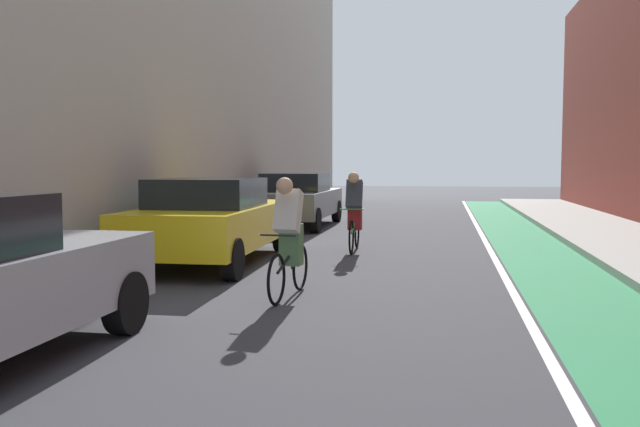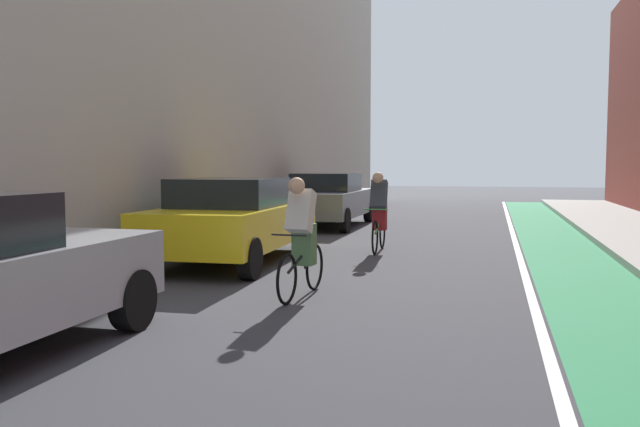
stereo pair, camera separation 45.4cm
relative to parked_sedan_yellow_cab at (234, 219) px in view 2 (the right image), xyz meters
name	(u,v)px [view 2 (the right image)]	position (x,y,z in m)	size (l,w,h in m)	color
ground_plane	(383,275)	(2.87, -0.74, -0.79)	(87.80, 87.80, 0.00)	#38383D
bike_lane_paint	(574,264)	(5.98, 1.26, -0.79)	(1.60, 39.91, 0.00)	#2D8451
lane_divider_stripe	(521,262)	(5.08, 1.26, -0.79)	(0.12, 39.91, 0.00)	white
parked_sedan_yellow_cab	(234,219)	(0.00, 0.00, 0.00)	(2.16, 4.72, 1.53)	yellow
parked_sedan_gray	(328,199)	(0.00, 7.10, 0.00)	(1.94, 4.59, 1.53)	#595B60
cyclist_trailing	(302,237)	(2.09, -2.74, 0.02)	(0.48, 1.71, 1.61)	black
cyclist_far	(379,212)	(2.33, 2.07, 0.02)	(0.48, 1.74, 1.62)	black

